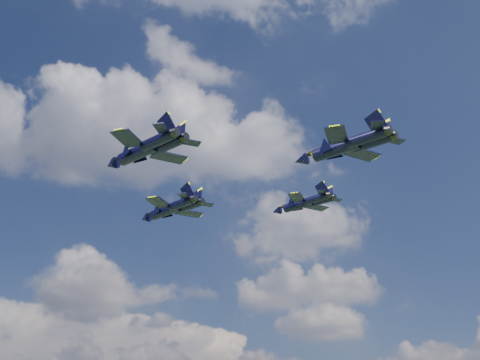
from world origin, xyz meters
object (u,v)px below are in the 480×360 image
jet_slot (333,150)px  jet_left (136,153)px  jet_lead (164,211)px  jet_right (297,205)px

jet_slot → jet_left: bearing=129.4°
jet_lead → jet_right: size_ratio=1.14×
jet_left → jet_slot: jet_slot is taller
jet_lead → jet_right: jet_right is taller
jet_lead → jet_right: bearing=-44.9°
jet_lead → jet_slot: size_ratio=0.94×
jet_left → jet_right: jet_right is taller
jet_slot → jet_right: bearing=44.4°
jet_lead → jet_right: (26.20, 0.43, 1.80)m
jet_left → jet_right: 39.93m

